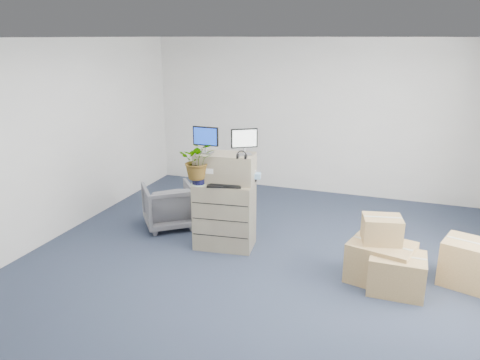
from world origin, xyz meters
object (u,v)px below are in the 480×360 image
(monitor_left, at_px, (206,138))
(office_chair, at_px, (169,204))
(water_bottle, at_px, (228,173))
(filing_cabinet_lower, at_px, (225,215))
(potted_plant, at_px, (198,165))
(monitor_right, at_px, (244,140))
(keyboard, at_px, (225,185))

(monitor_left, relative_size, office_chair, 0.49)
(monitor_left, xyz_separation_m, water_bottle, (0.30, 0.05, -0.47))
(filing_cabinet_lower, bearing_deg, office_chair, 153.75)
(filing_cabinet_lower, bearing_deg, potted_plant, -154.24)
(potted_plant, bearing_deg, office_chair, 143.84)
(filing_cabinet_lower, distance_m, monitor_right, 1.09)
(monitor_left, bearing_deg, water_bottle, 10.14)
(keyboard, bearing_deg, office_chair, 141.59)
(keyboard, xyz_separation_m, potted_plant, (-0.35, -0.05, 0.26))
(water_bottle, bearing_deg, monitor_left, -170.09)
(potted_plant, height_order, office_chair, potted_plant)
(monitor_left, distance_m, monitor_right, 0.52)
(monitor_left, height_order, potted_plant, monitor_left)
(potted_plant, bearing_deg, water_bottle, 36.19)
(monitor_right, relative_size, keyboard, 0.77)
(monitor_left, distance_m, keyboard, 0.68)
(filing_cabinet_lower, relative_size, potted_plant, 1.48)
(monitor_right, relative_size, potted_plant, 0.56)
(office_chair, bearing_deg, monitor_left, 116.27)
(keyboard, xyz_separation_m, office_chair, (-1.12, 0.51, -0.57))
(filing_cabinet_lower, xyz_separation_m, office_chair, (-1.07, 0.38, -0.09))
(filing_cabinet_lower, height_order, monitor_left, monitor_left)
(office_chair, bearing_deg, monitor_right, 128.19)
(water_bottle, bearing_deg, monitor_right, 4.15)
(filing_cabinet_lower, bearing_deg, monitor_left, 172.86)
(monitor_left, xyz_separation_m, potted_plant, (-0.03, -0.19, -0.32))
(filing_cabinet_lower, height_order, water_bottle, water_bottle)
(potted_plant, xyz_separation_m, office_chair, (-0.77, 0.57, -0.83))
(filing_cabinet_lower, relative_size, keyboard, 2.04)
(monitor_right, height_order, water_bottle, monitor_right)
(monitor_right, bearing_deg, filing_cabinet_lower, 162.45)
(filing_cabinet_lower, bearing_deg, monitor_right, 8.28)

